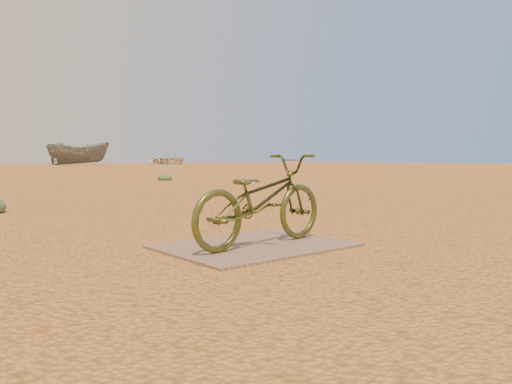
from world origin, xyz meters
TOP-DOWN VIEW (x-y plane):
  - ground at (0.00, 0.00)m, footprint 120.00×120.00m
  - plywood_board at (-0.02, -0.39)m, footprint 1.54×1.12m
  - bicycle at (-0.01, -0.43)m, footprint 1.51×0.65m
  - boat_mid_right at (14.81, 44.55)m, footprint 6.13×3.24m
  - boat_far_right at (24.56, 44.18)m, footprint 4.11×5.45m
  - kale_b at (5.44, 10.98)m, footprint 0.48×0.48m

SIDE VIEW (x-z plane):
  - ground at x=0.00m, z-range 0.00..0.00m
  - kale_b at x=5.44m, z-range -0.13..0.13m
  - plywood_board at x=-0.02m, z-range 0.00..0.02m
  - bicycle at x=-0.01m, z-range 0.02..0.79m
  - boat_far_right at x=24.56m, z-range 0.00..1.07m
  - boat_mid_right at x=14.81m, z-range 0.00..2.25m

